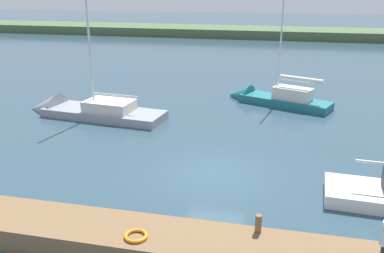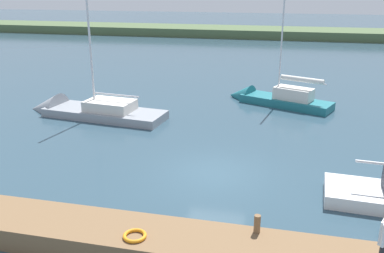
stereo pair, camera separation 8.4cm
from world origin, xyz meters
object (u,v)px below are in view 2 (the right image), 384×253
Objects in this scene: sailboat_outer_mooring at (272,99)px; sailboat_far_right at (83,113)px; life_ring_buoy at (135,236)px; mooring_post_near at (257,224)px.

sailboat_outer_mooring is 11.82m from sailboat_far_right.
life_ring_buoy is 14.46m from sailboat_far_right.
mooring_post_near is at bearing 141.42° from sailboat_far_right.
life_ring_buoy is at bearing 129.34° from sailboat_far_right.
life_ring_buoy is at bearing 102.82° from sailboat_outer_mooring.
mooring_post_near is at bearing -162.55° from life_ring_buoy.
life_ring_buoy is 0.07× the size of sailboat_far_right.
mooring_post_near is at bearing 113.64° from sailboat_outer_mooring.
life_ring_buoy is 17.43m from sailboat_outer_mooring.
mooring_post_near is 0.06× the size of sailboat_far_right.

